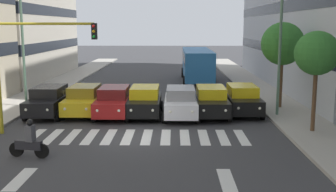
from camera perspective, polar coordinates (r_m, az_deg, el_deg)
ground_plane at (r=19.70m, az=-4.26°, el=-5.66°), size 180.00×180.00×0.00m
sidewalk_left at (r=20.77m, az=20.18°, el=-5.22°), size 2.99×90.00×0.15m
crosswalk_markings at (r=19.70m, az=-4.26°, el=-5.65°), size 10.35×2.80×0.01m
lane_arrow_0 at (r=14.51m, az=8.12°, el=-11.43°), size 0.50×2.20×0.01m
lane_arrow_1 at (r=15.33m, az=-19.72°, el=-10.74°), size 0.50×2.20×0.01m
car_0 at (r=24.88m, az=10.25°, el=-0.46°), size 2.02×4.44×1.72m
car_1 at (r=24.03m, az=5.97°, el=-0.72°), size 2.02×4.44×1.72m
car_2 at (r=23.55m, az=1.76°, el=-0.88°), size 2.02×4.44×1.72m
car_3 at (r=23.96m, az=-3.23°, el=-0.71°), size 2.02×4.44×1.72m
car_4 at (r=24.04m, az=-7.47°, el=-0.74°), size 2.02×4.44×1.72m
car_5 at (r=24.78m, az=-11.50°, el=-0.55°), size 2.02×4.44×1.72m
car_6 at (r=25.05m, az=-16.13°, el=-0.62°), size 2.02×4.44×1.72m
bus_behind_traffic at (r=38.76m, az=4.04°, el=4.72°), size 2.78×10.50×3.00m
motorcycle_with_rider at (r=17.39m, az=-18.63°, el=-6.04°), size 1.69×0.44×1.57m
traffic_light_gantry at (r=20.74m, az=-18.96°, el=5.12°), size 4.89×0.36×5.50m
street_lamp_left at (r=24.02m, az=14.11°, el=7.64°), size 3.02×0.28×7.02m
street_lamp_right at (r=27.21m, az=-18.61°, el=7.78°), size 2.78×0.28×7.19m
street_tree_0 at (r=20.83m, az=19.90°, el=5.52°), size 2.11×2.11×4.83m
street_tree_1 at (r=26.44m, az=15.57°, el=6.94°), size 2.64×2.64×5.28m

